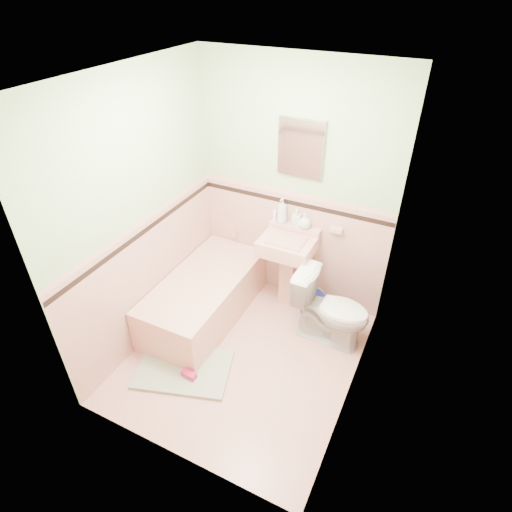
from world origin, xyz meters
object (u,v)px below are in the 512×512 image
at_px(medicine_cabinet, 301,148).
at_px(soap_bottle_left, 282,211).
at_px(sink, 286,273).
at_px(shoe, 189,375).
at_px(toilet, 331,309).
at_px(soap_bottle_right, 305,221).
at_px(soap_bottle_mid, 296,218).
at_px(bathtub, 205,298).
at_px(bucket, 312,305).

xyz_separation_m(medicine_cabinet, soap_bottle_left, (-0.15, -0.03, -0.67)).
xyz_separation_m(sink, soap_bottle_left, (-0.15, 0.18, 0.61)).
height_order(medicine_cabinet, soap_bottle_left, medicine_cabinet).
bearing_deg(sink, medicine_cabinet, 90.00).
bearing_deg(shoe, soap_bottle_left, 86.64).
xyz_separation_m(toilet, shoe, (-0.95, -1.05, -0.31)).
bearing_deg(medicine_cabinet, sink, -90.00).
relative_size(soap_bottle_left, soap_bottle_right, 1.66).
bearing_deg(soap_bottle_mid, soap_bottle_left, 180.00).
distance_m(soap_bottle_right, shoe, 1.82).
height_order(bathtub, soap_bottle_left, soap_bottle_left).
height_order(bathtub, bucket, bathtub).
bearing_deg(bucket, soap_bottle_right, 134.23).
xyz_separation_m(bucket, shoe, (-0.69, -1.28, -0.07)).
bearing_deg(medicine_cabinet, toilet, -39.52).
distance_m(soap_bottle_right, bucket, 0.90).
bearing_deg(bucket, bathtub, -154.31).
bearing_deg(toilet, bucket, 51.63).
xyz_separation_m(sink, soap_bottle_right, (0.10, 0.18, 0.56)).
bearing_deg(soap_bottle_mid, medicine_cabinet, 109.79).
height_order(sink, bucket, sink).
height_order(medicine_cabinet, shoe, medicine_cabinet).
relative_size(sink, soap_bottle_left, 3.10).
bearing_deg(shoe, soap_bottle_mid, 80.91).
relative_size(sink, soap_bottle_mid, 4.59).
bearing_deg(soap_bottle_left, bucket, -25.97).
bearing_deg(sink, soap_bottle_left, 128.98).
distance_m(soap_bottle_mid, bucket, 0.94).
distance_m(bathtub, soap_bottle_right, 1.30).
distance_m(soap_bottle_right, toilet, 0.90).
xyz_separation_m(soap_bottle_left, shoe, (-0.22, -1.50, -0.97)).
bearing_deg(soap_bottle_left, toilet, -31.79).
xyz_separation_m(soap_bottle_mid, soap_bottle_right, (0.09, 0.00, -0.01)).
xyz_separation_m(soap_bottle_mid, shoe, (-0.38, -1.50, -0.93)).
bearing_deg(toilet, bathtub, 103.63).
distance_m(medicine_cabinet, bucket, 1.62).
bearing_deg(sink, soap_bottle_mid, 86.57).
relative_size(medicine_cabinet, soap_bottle_mid, 2.96).
height_order(medicine_cabinet, soap_bottle_mid, medicine_cabinet).
bearing_deg(soap_bottle_left, medicine_cabinet, 11.64).
bearing_deg(medicine_cabinet, soap_bottle_mid, -70.21).
relative_size(soap_bottle_mid, toilet, 0.25).
relative_size(bathtub, sink, 1.79).
bearing_deg(soap_bottle_left, sink, -51.02).
xyz_separation_m(medicine_cabinet, toilet, (0.59, -0.48, -1.33)).
bearing_deg(soap_bottle_mid, bathtub, -134.21).
bearing_deg(toilet, soap_bottle_left, 60.38).
height_order(medicine_cabinet, toilet, medicine_cabinet).
bearing_deg(sink, toilet, -25.01).
height_order(toilet, shoe, toilet).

